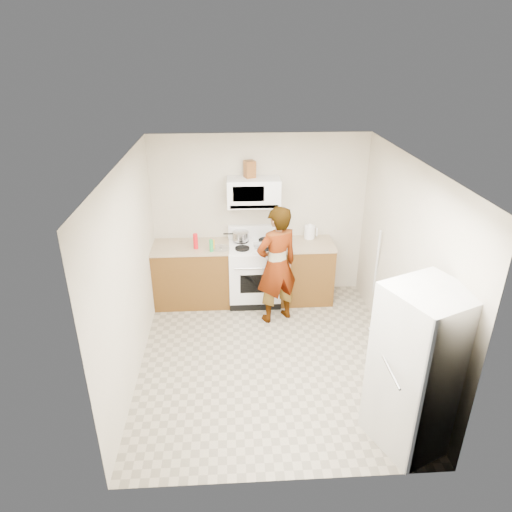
{
  "coord_description": "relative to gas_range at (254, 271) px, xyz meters",
  "views": [
    {
      "loc": [
        -0.44,
        -4.69,
        3.63
      ],
      "look_at": [
        -0.13,
        0.55,
        1.18
      ],
      "focal_mm": 32.0,
      "sensor_mm": 36.0,
      "label": 1
    }
  ],
  "objects": [
    {
      "name": "kettle",
      "position": [
        0.86,
        0.2,
        0.55
      ],
      "size": [
        0.2,
        0.2,
        0.2
      ],
      "primitive_type": "cylinder",
      "rotation": [
        0.0,
        0.0,
        0.24
      ],
      "color": "white",
      "rests_on": "counter_right"
    },
    {
      "name": "broom",
      "position": [
        1.69,
        -0.56,
        0.22
      ],
      "size": [
        0.14,
        0.3,
        1.38
      ],
      "primitive_type": "cylinder",
      "rotation": [
        0.14,
        -0.14,
        0.41
      ],
      "color": "silver",
      "rests_on": "floor"
    },
    {
      "name": "bottle_hot_sauce",
      "position": [
        -0.6,
        -0.12,
        0.52
      ],
      "size": [
        0.06,
        0.06,
        0.14
      ],
      "primitive_type": "cylinder",
      "rotation": [
        0.0,
        0.0,
        -0.24
      ],
      "color": "orange",
      "rests_on": "counter_left"
    },
    {
      "name": "cabinet_right",
      "position": [
        0.78,
        0.01,
        -0.04
      ],
      "size": [
        0.8,
        0.62,
        0.9
      ],
      "primitive_type": "cube",
      "color": "brown",
      "rests_on": "floor"
    },
    {
      "name": "jug",
      "position": [
        -0.05,
        0.19,
        1.53
      ],
      "size": [
        0.18,
        0.18,
        0.24
      ],
      "primitive_type": "cube",
      "rotation": [
        0.0,
        0.0,
        0.38
      ],
      "color": "brown",
      "rests_on": "microwave"
    },
    {
      "name": "cabinet_left",
      "position": [
        -0.94,
        0.01,
        -0.04
      ],
      "size": [
        1.12,
        0.62,
        0.9
      ],
      "primitive_type": "cube",
      "color": "brown",
      "rests_on": "floor"
    },
    {
      "name": "bottle_green_cap",
      "position": [
        -0.62,
        -0.21,
        0.54
      ],
      "size": [
        0.07,
        0.07,
        0.18
      ],
      "primitive_type": "cylinder",
      "rotation": [
        0.0,
        0.0,
        -0.42
      ],
      "color": "green",
      "rests_on": "counter_left"
    },
    {
      "name": "tray",
      "position": [
        0.12,
        -0.08,
        0.47
      ],
      "size": [
        0.26,
        0.17,
        0.05
      ],
      "primitive_type": "cube",
      "rotation": [
        0.0,
        0.0,
        0.04
      ],
      "color": "white",
      "rests_on": "gas_range"
    },
    {
      "name": "saucepan",
      "position": [
        -0.2,
        0.13,
        0.53
      ],
      "size": [
        0.24,
        0.24,
        0.13
      ],
      "primitive_type": "cylinder",
      "rotation": [
        0.0,
        0.0,
        0.01
      ],
      "color": "#B3B3B8",
      "rests_on": "gas_range"
    },
    {
      "name": "pot_lid",
      "position": [
        -0.49,
        -0.12,
        0.46
      ],
      "size": [
        0.33,
        0.33,
        0.01
      ],
      "primitive_type": "cylinder",
      "rotation": [
        0.0,
        0.0,
        -0.3
      ],
      "color": "silver",
      "rests_on": "counter_left"
    },
    {
      "name": "person",
      "position": [
        0.28,
        -0.56,
        0.37
      ],
      "size": [
        0.74,
        0.63,
        1.72
      ],
      "primitive_type": "imported",
      "rotation": [
        0.0,
        0.0,
        3.57
      ],
      "color": "tan",
      "rests_on": "floor"
    },
    {
      "name": "counter_left",
      "position": [
        -0.94,
        0.01,
        0.43
      ],
      "size": [
        1.14,
        0.64,
        0.03
      ],
      "primitive_type": "cube",
      "color": "tan",
      "rests_on": "cabinet_left"
    },
    {
      "name": "counter_right",
      "position": [
        0.78,
        0.01,
        0.43
      ],
      "size": [
        0.82,
        0.64,
        0.03
      ],
      "primitive_type": "cube",
      "color": "tan",
      "rests_on": "cabinet_right"
    },
    {
      "name": "back_wall",
      "position": [
        0.1,
        0.31,
        0.76
      ],
      "size": [
        3.2,
        0.02,
        2.5
      ],
      "primitive_type": "cube",
      "color": "beige",
      "rests_on": "floor"
    },
    {
      "name": "gas_range",
      "position": [
        0.0,
        0.0,
        0.0
      ],
      "size": [
        0.76,
        0.65,
        1.13
      ],
      "color": "white",
      "rests_on": "floor"
    },
    {
      "name": "microwave",
      "position": [
        0.0,
        0.13,
        1.21
      ],
      "size": [
        0.76,
        0.38,
        0.4
      ],
      "primitive_type": "cube",
      "color": "white",
      "rests_on": "back_wall"
    },
    {
      "name": "floor",
      "position": [
        0.1,
        -1.48,
        -0.49
      ],
      "size": [
        3.6,
        3.6,
        0.0
      ],
      "primitive_type": "plane",
      "color": "gray",
      "rests_on": "ground"
    },
    {
      "name": "right_wall",
      "position": [
        1.69,
        -1.48,
        0.76
      ],
      "size": [
        0.02,
        3.6,
        2.5
      ],
      "primitive_type": "cube",
      "color": "beige",
      "rests_on": "floor"
    },
    {
      "name": "bottle_spray",
      "position": [
        -0.85,
        -0.09,
        0.56
      ],
      "size": [
        0.08,
        0.08,
        0.23
      ],
      "primitive_type": "cylinder",
      "rotation": [
        0.0,
        0.0,
        -0.25
      ],
      "color": "red",
      "rests_on": "counter_left"
    },
    {
      "name": "fridge",
      "position": [
        1.4,
        -2.84,
        0.36
      ],
      "size": [
        0.92,
        0.92,
        1.7
      ],
      "primitive_type": "cube",
      "rotation": [
        0.0,
        0.0,
        0.41
      ],
      "color": "beige",
      "rests_on": "floor"
    }
  ]
}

